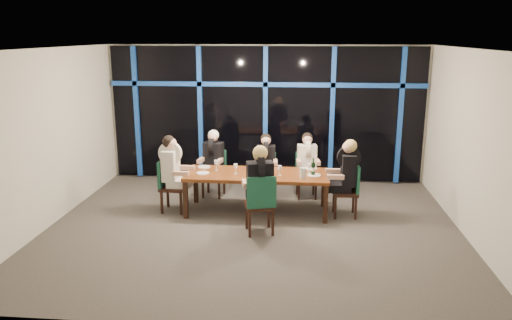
% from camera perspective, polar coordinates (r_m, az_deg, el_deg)
% --- Properties ---
extents(room, '(7.04, 7.00, 3.02)m').
position_cam_1_polar(room, '(8.07, -0.39, 5.68)').
color(room, '#534E49').
rests_on(room, ground).
extents(window_wall, '(6.86, 0.43, 2.94)m').
position_cam_1_polar(window_wall, '(11.03, 1.16, 5.50)').
color(window_wall, black).
rests_on(window_wall, ground).
extents(dining_table, '(2.60, 1.00, 0.75)m').
position_cam_1_polar(dining_table, '(9.13, 0.11, -1.93)').
color(dining_table, brown).
rests_on(dining_table, ground).
extents(chair_far_left, '(0.49, 0.49, 0.93)m').
position_cam_1_polar(chair_far_left, '(10.21, -4.75, -1.18)').
color(chair_far_left, black).
rests_on(chair_far_left, ground).
extents(chair_far_mid, '(0.45, 0.45, 0.89)m').
position_cam_1_polar(chair_far_mid, '(10.08, 1.12, -1.46)').
color(chair_far_mid, black).
rests_on(chair_far_mid, ground).
extents(chair_far_right, '(0.47, 0.47, 0.90)m').
position_cam_1_polar(chair_far_right, '(10.13, 5.76, -1.40)').
color(chair_far_right, black).
rests_on(chair_far_right, ground).
extents(chair_end_left, '(0.48, 0.48, 0.98)m').
position_cam_1_polar(chair_end_left, '(9.38, -9.92, -2.56)').
color(chair_end_left, black).
rests_on(chair_end_left, ground).
extents(chair_end_right, '(0.46, 0.46, 0.97)m').
position_cam_1_polar(chair_end_right, '(9.14, 10.70, -3.10)').
color(chair_end_right, black).
rests_on(chair_end_right, ground).
extents(chair_near_mid, '(0.57, 0.57, 1.02)m').
position_cam_1_polar(chair_near_mid, '(8.15, 0.51, -4.77)').
color(chair_near_mid, black).
rests_on(chair_near_mid, ground).
extents(diner_far_left, '(0.50, 0.61, 0.91)m').
position_cam_1_polar(diner_far_left, '(10.05, -4.93, 0.74)').
color(diner_far_left, black).
rests_on(diner_far_left, ground).
extents(diner_far_mid, '(0.46, 0.57, 0.87)m').
position_cam_1_polar(diner_far_mid, '(9.92, 1.13, 0.41)').
color(diner_far_mid, black).
rests_on(diner_far_mid, ground).
extents(diner_far_right, '(0.48, 0.59, 0.88)m').
position_cam_1_polar(diner_far_right, '(9.97, 5.86, 0.47)').
color(diner_far_right, silver).
rests_on(diner_far_right, ground).
extents(diner_end_left, '(0.62, 0.50, 0.96)m').
position_cam_1_polar(diner_end_left, '(9.25, -9.53, -0.28)').
color(diner_end_left, silver).
rests_on(diner_end_left, ground).
extents(diner_end_right, '(0.61, 0.49, 0.94)m').
position_cam_1_polar(diner_end_right, '(9.02, 10.29, -0.76)').
color(diner_end_right, black).
rests_on(diner_end_right, ground).
extents(diner_near_mid, '(0.58, 0.69, 1.00)m').
position_cam_1_polar(diner_near_mid, '(8.11, 0.42, -1.87)').
color(diner_near_mid, black).
rests_on(diner_near_mid, ground).
extents(plate_far_left, '(0.24, 0.24, 0.01)m').
position_cam_1_polar(plate_far_left, '(9.56, -5.96, -0.80)').
color(plate_far_left, white).
rests_on(plate_far_left, dining_table).
extents(plate_far_mid, '(0.24, 0.24, 0.01)m').
position_cam_1_polar(plate_far_mid, '(9.39, 1.19, -0.99)').
color(plate_far_mid, white).
rests_on(plate_far_mid, dining_table).
extents(plate_far_right, '(0.24, 0.24, 0.01)m').
position_cam_1_polar(plate_far_right, '(9.46, 6.27, -0.98)').
color(plate_far_right, white).
rests_on(plate_far_right, dining_table).
extents(plate_end_left, '(0.24, 0.24, 0.01)m').
position_cam_1_polar(plate_end_left, '(9.15, -6.11, -1.49)').
color(plate_end_left, white).
rests_on(plate_end_left, dining_table).
extents(plate_end_right, '(0.24, 0.24, 0.01)m').
position_cam_1_polar(plate_end_right, '(9.02, 6.68, -1.74)').
color(plate_end_right, white).
rests_on(plate_end_right, dining_table).
extents(plate_near_mid, '(0.24, 0.24, 0.01)m').
position_cam_1_polar(plate_near_mid, '(8.71, -0.17, -2.23)').
color(plate_near_mid, white).
rests_on(plate_near_mid, dining_table).
extents(wine_bottle, '(0.07, 0.07, 0.32)m').
position_cam_1_polar(wine_bottle, '(9.01, 6.54, -1.00)').
color(wine_bottle, black).
rests_on(wine_bottle, dining_table).
extents(water_pitcher, '(0.12, 0.10, 0.19)m').
position_cam_1_polar(water_pitcher, '(8.82, 5.35, -1.48)').
color(water_pitcher, silver).
rests_on(water_pitcher, dining_table).
extents(tea_light, '(0.05, 0.05, 0.03)m').
position_cam_1_polar(tea_light, '(8.82, -0.24, -1.97)').
color(tea_light, '#F19448').
rests_on(tea_light, dining_table).
extents(wine_glass_a, '(0.07, 0.07, 0.18)m').
position_cam_1_polar(wine_glass_a, '(9.06, -2.35, -0.75)').
color(wine_glass_a, silver).
rests_on(wine_glass_a, dining_table).
extents(wine_glass_b, '(0.07, 0.07, 0.18)m').
position_cam_1_polar(wine_glass_b, '(9.21, 0.55, -0.49)').
color(wine_glass_b, white).
rests_on(wine_glass_b, dining_table).
extents(wine_glass_c, '(0.07, 0.07, 0.19)m').
position_cam_1_polar(wine_glass_c, '(8.94, 2.73, -0.95)').
color(wine_glass_c, silver).
rests_on(wine_glass_c, dining_table).
extents(wine_glass_d, '(0.07, 0.07, 0.19)m').
position_cam_1_polar(wine_glass_d, '(9.31, -4.57, -0.33)').
color(wine_glass_d, silver).
rests_on(wine_glass_d, dining_table).
extents(wine_glass_e, '(0.07, 0.07, 0.18)m').
position_cam_1_polar(wine_glass_e, '(9.14, 6.10, -0.72)').
color(wine_glass_e, silver).
rests_on(wine_glass_e, dining_table).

